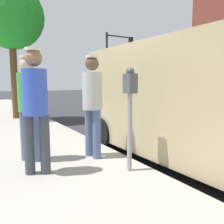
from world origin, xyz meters
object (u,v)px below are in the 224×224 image
at_px(parking_meter_near, 130,102).
at_px(street_tree, 11,17).
at_px(pedestrian_in_green, 29,101).
at_px(pedestrian_in_blue, 35,103).
at_px(pedestrian_in_gray, 92,100).
at_px(parked_van, 216,101).
at_px(traffic_light_corner, 116,56).

relative_size(parking_meter_near, street_tree, 0.32).
bearing_deg(parking_meter_near, pedestrian_in_green, -46.21).
bearing_deg(pedestrian_in_blue, parking_meter_near, 154.33).
distance_m(pedestrian_in_gray, street_tree, 6.08).
xyz_separation_m(parked_van, street_tree, (2.17, -6.68, 2.59)).
relative_size(pedestrian_in_green, traffic_light_corner, 0.33).
distance_m(parking_meter_near, parked_van, 1.54).
xyz_separation_m(pedestrian_in_green, traffic_light_corner, (-8.82, -11.59, 2.37)).
relative_size(pedestrian_in_green, parked_van, 0.33).
distance_m(pedestrian_in_green, pedestrian_in_gray, 1.04).
relative_size(pedestrian_in_gray, street_tree, 0.37).
bearing_deg(street_tree, parking_meter_near, 95.99).
relative_size(pedestrian_in_gray, traffic_light_corner, 0.34).
bearing_deg(pedestrian_in_green, traffic_light_corner, -127.27).
bearing_deg(pedestrian_in_gray, traffic_light_corner, -123.28).
xyz_separation_m(parking_meter_near, parked_van, (-1.50, 0.33, -0.03)).
height_order(pedestrian_in_gray, street_tree, street_tree).
bearing_deg(parked_van, parking_meter_near, -12.36).
relative_size(parking_meter_near, parked_van, 0.29).
relative_size(parking_meter_near, traffic_light_corner, 0.29).
bearing_deg(street_tree, parked_van, 107.98).
distance_m(pedestrian_in_blue, parked_van, 2.85).
distance_m(parking_meter_near, traffic_light_corner, 15.10).
height_order(parked_van, traffic_light_corner, traffic_light_corner).
bearing_deg(parking_meter_near, street_tree, -84.01).
bearing_deg(pedestrian_in_green, parking_meter_near, 133.79).
bearing_deg(pedestrian_in_green, pedestrian_in_blue, 86.95).
height_order(parking_meter_near, traffic_light_corner, traffic_light_corner).
bearing_deg(street_tree, traffic_light_corner, -142.20).
bearing_deg(traffic_light_corner, parked_van, 64.89).
relative_size(parking_meter_near, pedestrian_in_gray, 0.87).
xyz_separation_m(pedestrian_in_green, pedestrian_in_blue, (0.03, 0.64, 0.02)).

